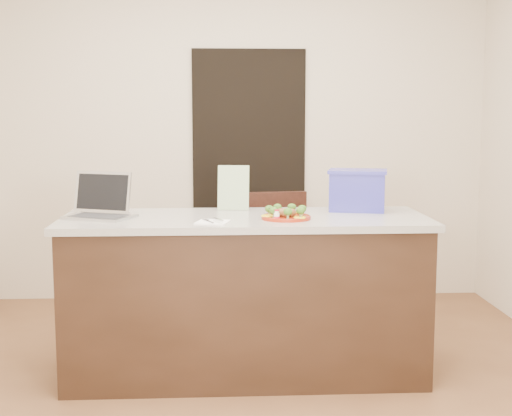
{
  "coord_description": "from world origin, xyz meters",
  "views": [
    {
      "loc": [
        -0.15,
        -3.72,
        1.51
      ],
      "look_at": [
        0.06,
        0.2,
        0.97
      ],
      "focal_mm": 50.0,
      "sensor_mm": 36.0,
      "label": 1
    }
  ],
  "objects": [
    {
      "name": "plate",
      "position": [
        0.22,
        0.14,
        0.93
      ],
      "size": [
        0.27,
        0.27,
        0.02
      ],
      "rotation": [
        0.0,
        0.0,
        -0.12
      ],
      "color": "maroon",
      "rests_on": "island"
    },
    {
      "name": "doorway",
      "position": [
        0.1,
        1.98,
        1.0
      ],
      "size": [
        0.9,
        0.02,
        2.0
      ],
      "primitive_type": "cube",
      "color": "black",
      "rests_on": "ground"
    },
    {
      "name": "room_shell",
      "position": [
        0.0,
        0.0,
        1.62
      ],
      "size": [
        4.0,
        4.0,
        4.0
      ],
      "color": "white",
      "rests_on": "ground"
    },
    {
      "name": "laptop",
      "position": [
        -0.81,
        0.28,
        0.99
      ],
      "size": [
        0.42,
        0.4,
        0.25
      ],
      "rotation": [
        0.0,
        0.0,
        -0.39
      ],
      "color": "#A7A7AC",
      "rests_on": "island"
    },
    {
      "name": "chair",
      "position": [
        0.23,
        0.93,
        0.55
      ],
      "size": [
        0.48,
        0.49,
        0.97
      ],
      "rotation": [
        0.0,
        0.0,
        0.14
      ],
      "color": "#351810",
      "rests_on": "ground"
    },
    {
      "name": "pepper_rings",
      "position": [
        0.22,
        0.14,
        0.94
      ],
      "size": [
        0.24,
        0.25,
        0.01
      ],
      "color": "yellow",
      "rests_on": "plate"
    },
    {
      "name": "ground",
      "position": [
        0.0,
        0.0,
        0.0
      ],
      "size": [
        4.0,
        4.0,
        0.0
      ],
      "primitive_type": "plane",
      "color": "brown",
      "rests_on": "ground"
    },
    {
      "name": "meatballs",
      "position": [
        0.22,
        0.14,
        0.96
      ],
      "size": [
        0.11,
        0.11,
        0.04
      ],
      "color": "brown",
      "rests_on": "plate"
    },
    {
      "name": "island",
      "position": [
        0.0,
        0.25,
        0.46
      ],
      "size": [
        2.06,
        0.76,
        0.92
      ],
      "color": "black",
      "rests_on": "ground"
    },
    {
      "name": "fork",
      "position": [
        -0.2,
        0.04,
        0.93
      ],
      "size": [
        0.06,
        0.15,
        0.0
      ],
      "rotation": [
        0.0,
        0.0,
        0.4
      ],
      "color": "silver",
      "rests_on": "napkin"
    },
    {
      "name": "broccoli",
      "position": [
        0.22,
        0.14,
        0.97
      ],
      "size": [
        0.23,
        0.23,
        0.04
      ],
      "color": "#274D14",
      "rests_on": "plate"
    },
    {
      "name": "leaflet",
      "position": [
        -0.06,
        0.53,
        1.05
      ],
      "size": [
        0.19,
        0.07,
        0.27
      ],
      "primitive_type": "cube",
      "rotation": [
        -0.14,
        0.0,
        -0.14
      ],
      "color": "silver",
      "rests_on": "island"
    },
    {
      "name": "knife",
      "position": [
        -0.15,
        0.02,
        0.93
      ],
      "size": [
        0.06,
        0.19,
        0.01
      ],
      "rotation": [
        0.0,
        0.0,
        0.47
      ],
      "color": "white",
      "rests_on": "napkin"
    },
    {
      "name": "blue_box",
      "position": [
        0.68,
        0.46,
        1.04
      ],
      "size": [
        0.39,
        0.32,
        0.25
      ],
      "rotation": [
        0.0,
        0.0,
        -0.24
      ],
      "color": "#292893",
      "rests_on": "island"
    },
    {
      "name": "yogurt_bottle",
      "position": [
        0.16,
        0.04,
        0.95
      ],
      "size": [
        0.03,
        0.03,
        0.07
      ],
      "rotation": [
        0.0,
        0.0,
        0.17
      ],
      "color": "silver",
      "rests_on": "island"
    },
    {
      "name": "napkin",
      "position": [
        -0.18,
        0.03,
        0.92
      ],
      "size": [
        0.2,
        0.2,
        0.01
      ],
      "primitive_type": "cube",
      "rotation": [
        0.0,
        0.0,
        -0.26
      ],
      "color": "white",
      "rests_on": "island"
    }
  ]
}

